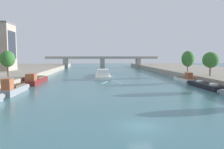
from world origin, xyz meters
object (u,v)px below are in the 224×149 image
at_px(moored_boat_left_near, 14,89).
at_px(tree_right_far, 210,60).
at_px(moored_boat_left_far, 36,80).
at_px(tree_left_past_mid, 7,59).
at_px(moored_boat_right_near, 184,79).
at_px(bridge_far, 102,60).
at_px(barge_midriver, 103,75).
at_px(moored_boat_right_second, 205,85).
at_px(tree_right_by_lamp, 188,59).

xyz_separation_m(moored_boat_left_near, tree_right_far, (47.66, 12.79, 5.37)).
height_order(moored_boat_left_far, tree_left_past_mid, tree_left_past_mid).
height_order(moored_boat_right_near, bridge_far, bridge_far).
xyz_separation_m(barge_midriver, tree_right_far, (28.88, -18.41, 5.42)).
bearing_deg(moored_boat_left_far, tree_right_far, -4.13).
xyz_separation_m(tree_left_past_mid, tree_right_far, (54.43, -1.62, -0.33)).
bearing_deg(moored_boat_right_second, barge_midriver, 130.38).
distance_m(barge_midriver, tree_right_by_lamp, 29.97).
bearing_deg(tree_right_far, barge_midriver, 147.48).
distance_m(moored_boat_left_far, moored_boat_right_near, 41.97).
bearing_deg(moored_boat_left_near, bridge_far, 77.07).
relative_size(moored_boat_right_second, tree_left_past_mid, 1.98).
height_order(moored_boat_left_far, tree_right_far, tree_right_far).
height_order(moored_boat_left_near, moored_boat_left_far, moored_boat_left_near).
bearing_deg(moored_boat_right_second, tree_right_by_lamp, 74.89).
xyz_separation_m(moored_boat_left_far, moored_boat_right_second, (41.76, -11.94, -0.37)).
xyz_separation_m(tree_right_far, bridge_far, (-26.87, 77.74, -1.61)).
bearing_deg(bridge_far, moored_boat_right_second, -76.39).
distance_m(barge_midriver, moored_boat_right_second, 35.33).
bearing_deg(moored_boat_right_second, bridge_far, 103.61).
relative_size(barge_midriver, tree_right_far, 3.71).
height_order(barge_midriver, moored_boat_left_far, barge_midriver).
distance_m(tree_right_far, bridge_far, 82.27).
height_order(moored_boat_right_second, tree_right_far, tree_right_far).
bearing_deg(barge_midriver, moored_boat_right_near, -32.65).
bearing_deg(moored_boat_right_near, tree_right_far, -31.99).
height_order(tree_right_far, bridge_far, tree_right_far).
bearing_deg(bridge_far, moored_boat_left_near, -102.93).
bearing_deg(moored_boat_left_far, barge_midriver, 38.42).
relative_size(moored_boat_right_near, bridge_far, 0.15).
xyz_separation_m(moored_boat_right_near, bridge_far, (-21.09, 74.13, 3.89)).
distance_m(moored_boat_left_far, tree_left_past_mid, 9.00).
relative_size(moored_boat_right_near, tree_right_far, 1.62).
bearing_deg(barge_midriver, moored_boat_left_near, -121.05).
bearing_deg(tree_left_past_mid, barge_midriver, 33.32).
height_order(moored_boat_left_near, tree_right_by_lamp, tree_right_by_lamp).
relative_size(tree_left_past_mid, tree_right_by_lamp, 0.95).
xyz_separation_m(moored_boat_right_near, tree_right_far, (5.78, -3.61, 5.50)).
distance_m(tree_left_past_mid, tree_right_far, 54.45).
distance_m(moored_boat_right_second, tree_right_far, 11.90).
distance_m(tree_right_by_lamp, bridge_far, 68.32).
xyz_separation_m(moored_boat_left_far, bridge_far, (20.88, 74.30, 3.82)).
xyz_separation_m(moored_boat_left_far, tree_right_far, (47.75, -3.45, 5.42)).
bearing_deg(moored_boat_left_near, tree_right_by_lamp, 30.15).
height_order(tree_right_far, tree_right_by_lamp, tree_right_by_lamp).
bearing_deg(tree_right_by_lamp, moored_boat_right_second, -105.11).
xyz_separation_m(barge_midriver, moored_boat_left_far, (-18.87, -14.97, -0.01)).
bearing_deg(moored_boat_right_near, moored_boat_left_far, -179.77).
distance_m(moored_boat_right_near, tree_left_past_mid, 49.03).
bearing_deg(moored_boat_left_near, moored_boat_right_second, 5.89).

